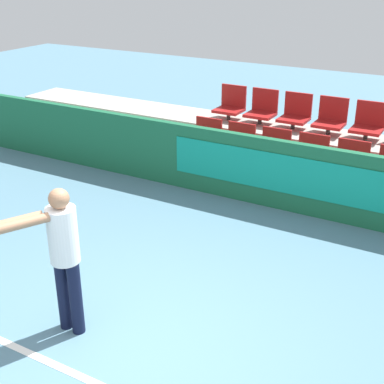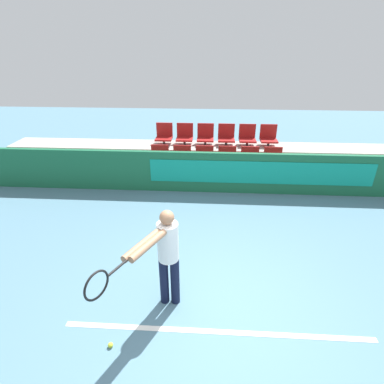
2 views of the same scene
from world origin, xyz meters
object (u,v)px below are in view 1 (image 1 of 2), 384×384
Objects in this scene: stadium_chair_1 at (238,144)px; stadium_chair_3 at (310,157)px; stadium_chair_8 at (295,114)px; tennis_player at (56,250)px; stadium_chair_0 at (206,139)px; stadium_chair_6 at (231,105)px; stadium_chair_7 at (262,109)px; stadium_chair_2 at (273,150)px; stadium_chair_10 at (368,124)px; stadium_chair_4 at (350,164)px; stadium_chair_9 at (331,118)px.

stadium_chair_1 is 1.00× the size of stadium_chair_3.
stadium_chair_8 is 0.38× the size of tennis_player.
stadium_chair_1 is (0.62, 0.00, 0.00)m from stadium_chair_0.
stadium_chair_3 is 1.00× the size of stadium_chair_6.
stadium_chair_7 is 1.00× the size of stadium_chair_8.
stadium_chair_7 is at bearing 122.43° from stadium_chair_2.
stadium_chair_10 is (0.62, 0.97, 0.38)m from stadium_chair_3.
stadium_chair_7 reaches higher than stadium_chair_4.
tennis_player is (0.81, -4.54, 0.32)m from stadium_chair_0.
stadium_chair_3 is 1.00× the size of stadium_chair_4.
stadium_chair_7 is (-1.24, 0.97, 0.38)m from stadium_chair_3.
stadium_chair_10 is (0.00, 0.97, 0.38)m from stadium_chair_4.
stadium_chair_6 is 1.85m from stadium_chair_9.
stadium_chair_3 is (1.85, 0.00, 0.00)m from stadium_chair_0.
stadium_chair_6 is at bearing 90.00° from stadium_chair_0.
stadium_chair_6 and stadium_chair_8 have the same top height.
stadium_chair_0 is 4.63m from tennis_player.
stadium_chair_1 is at bearing 180.00° from stadium_chair_4.
stadium_chair_1 is 0.38× the size of tennis_player.
stadium_chair_1 is 4.56m from tennis_player.
stadium_chair_2 is (1.24, 0.00, 0.00)m from stadium_chair_0.
stadium_chair_2 is 1.21m from stadium_chair_7.
stadium_chair_6 is 1.00× the size of stadium_chair_7.
stadium_chair_10 is (1.85, 0.00, 0.00)m from stadium_chair_7.
stadium_chair_3 is at bearing 180.00° from stadium_chair_4.
stadium_chair_0 is 1.00× the size of stadium_chair_6.
stadium_chair_7 is (0.00, 0.97, 0.38)m from stadium_chair_1.
stadium_chair_7 is 5.52m from tennis_player.
stadium_chair_2 is 1.00× the size of stadium_chair_9.
stadium_chair_2 is 1.00× the size of stadium_chair_7.
stadium_chair_4 is at bearing 0.00° from stadium_chair_1.
stadium_chair_3 is 1.04m from stadium_chair_9.
tennis_player reaches higher than stadium_chair_6.
stadium_chair_1 is at bearing 180.00° from stadium_chair_2.
stadium_chair_4 is 1.00× the size of stadium_chair_6.
stadium_chair_10 is 0.38× the size of tennis_player.
stadium_chair_1 and stadium_chair_2 have the same top height.
stadium_chair_2 is at bearing 180.00° from stadium_chair_3.
stadium_chair_3 is 1.21m from stadium_chair_8.
stadium_chair_6 reaches higher than stadium_chair_2.
stadium_chair_4 is 2.68m from stadium_chair_6.
stadium_chair_2 is 1.24m from stadium_chair_4.
stadium_chair_8 and stadium_chair_10 have the same top height.
stadium_chair_1 and stadium_chair_4 have the same top height.
stadium_chair_10 is at bearing 0.00° from stadium_chair_9.
stadium_chair_9 is at bearing 38.20° from stadium_chair_1.
stadium_chair_8 is (0.00, 0.97, 0.38)m from stadium_chair_2.
stadium_chair_0 is at bearing 180.00° from stadium_chair_1.
stadium_chair_7 is 1.00× the size of stadium_chair_9.
stadium_chair_10 is (0.62, 0.00, 0.00)m from stadium_chair_9.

